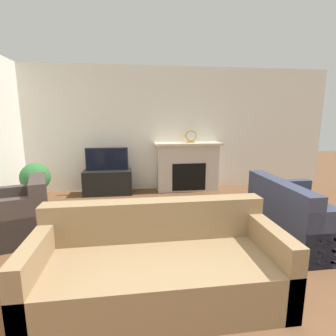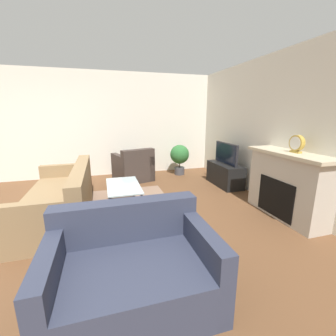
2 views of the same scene
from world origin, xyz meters
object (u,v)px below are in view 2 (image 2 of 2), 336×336
Objects in this scene: tv at (226,153)px; armchair_by_window at (133,168)px; couch_loveseat at (132,271)px; potted_plant at (180,156)px; mantel_clock at (297,144)px; coffee_table at (123,188)px; couch_sectional at (62,200)px.

armchair_by_window is at bearing -117.21° from tv.
potted_plant is (-3.94, 1.82, 0.23)m from couch_loveseat.
tv is 3.27× the size of mantel_clock.
armchair_by_window is 1.79m from coffee_table.
tv is at bearing 102.36° from couch_sectional.
couch_sectional is at bearing -77.64° from tv.
coffee_table is 1.24× the size of potted_plant.
tv is 0.62× the size of couch_loveseat.
mantel_clock is at bearing 14.85° from potted_plant.
mantel_clock is (1.10, 2.50, 0.81)m from coffee_table.
mantel_clock is at bearing 19.54° from couch_loveseat.
armchair_by_window is at bearing 166.71° from coffee_table.
coffee_table is at bearing -113.69° from mantel_clock.
couch_sectional is at bearing 113.47° from couch_loveseat.
couch_sectional is at bearing -88.31° from coffee_table.
armchair_by_window is at bearing -82.19° from potted_plant.
potted_plant is (-1.94, 2.68, 0.23)m from couch_sectional.
couch_sectional and armchair_by_window have the same top height.
couch_sectional is 2.13× the size of coffee_table.
couch_sectional is at bearing -54.11° from potted_plant.
mantel_clock is (-0.93, 2.62, 0.92)m from couch_loveseat.
tv is 3.75m from couch_loveseat.
couch_loveseat is at bearing -24.78° from potted_plant.
coffee_table is (-0.03, 0.98, 0.11)m from couch_sectional.
tv is 0.82× the size of armchair_by_window.
coffee_table is at bearing -73.47° from tv.
mantel_clock is (1.81, 0.10, 0.45)m from tv.
tv is at bearing 106.53° from coffee_table.
armchair_by_window is 1.32m from potted_plant.
potted_plant is (-1.20, -0.70, -0.24)m from tv.
armchair_by_window is (-1.02, -1.99, -0.46)m from tv.
armchair_by_window is (-3.76, 0.53, 0.01)m from couch_loveseat.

